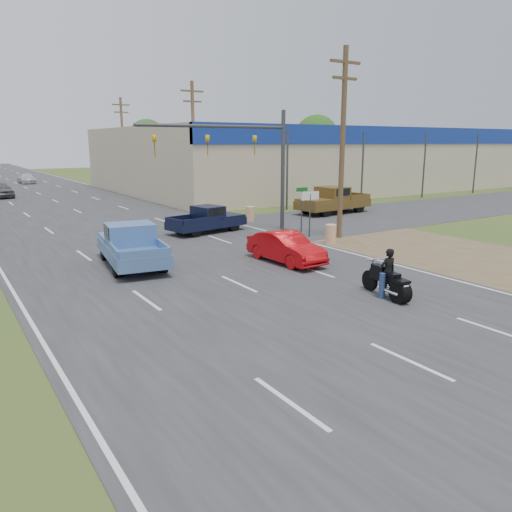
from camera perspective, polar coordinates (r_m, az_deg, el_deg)
ground at (r=12.83m, az=17.14°, el=-11.50°), size 200.00×200.00×0.00m
main_road at (r=48.49m, az=-21.97°, el=5.85°), size 15.00×180.00×0.02m
cross_road at (r=27.43m, az=-12.82°, el=1.72°), size 120.00×10.00×0.02m
dirt_verge at (r=27.09m, az=16.08°, el=1.38°), size 8.00×18.00×0.01m
big_box_store at (r=62.70m, az=8.27°, el=11.06°), size 50.00×28.10×6.60m
utility_pole_1 at (r=27.60m, az=9.87°, el=13.01°), size 2.00×0.28×10.00m
utility_pole_2 at (r=42.64m, az=-7.16°, el=12.99°), size 2.00×0.28×10.00m
utility_pole_3 at (r=59.35m, az=-14.98°, el=12.61°), size 2.00×0.28×10.00m
tree_3 at (r=100.49m, az=6.93°, el=13.38°), size 8.40×8.40×10.40m
tree_5 at (r=109.57m, az=-12.32°, el=12.98°), size 7.98×7.98×9.88m
barrel_0 at (r=26.27m, az=8.53°, el=2.50°), size 0.56×0.56×1.00m
barrel_1 at (r=33.24m, az=-0.68°, el=4.81°), size 0.56×0.56×1.00m
lane_sign at (r=27.70m, az=6.20°, el=6.03°), size 1.20×0.08×2.52m
street_name_sign at (r=29.27m, az=5.25°, el=5.84°), size 0.80×0.08×2.61m
signal_mast at (r=28.58m, az=-1.34°, el=12.15°), size 9.12×0.40×7.00m
red_convertible at (r=21.80m, az=3.42°, el=0.95°), size 1.61×4.13×1.34m
motorcycle at (r=17.41m, az=14.91°, el=-3.01°), size 0.80×2.37×1.20m
rider at (r=17.39m, az=14.82°, el=-2.09°), size 0.64×0.47×1.61m
blue_pickup at (r=21.92m, az=-14.12°, el=1.31°), size 2.87×5.72×1.82m
navy_pickup at (r=29.32m, az=-5.47°, el=4.23°), size 4.94×2.63×1.55m
brown_pickup at (r=37.42m, az=8.67°, el=6.34°), size 6.14×2.86×1.97m
distant_car_grey at (r=53.58m, az=-27.26°, el=6.74°), size 2.39×4.63×1.50m
distant_car_silver at (r=70.94m, az=-24.76°, el=8.05°), size 1.84×4.34×1.25m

